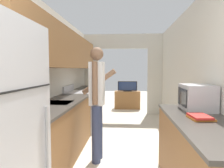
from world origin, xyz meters
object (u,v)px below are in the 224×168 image
at_px(book_stack, 200,117).
at_px(microwave, 197,97).
at_px(tv_cabinet, 127,100).
at_px(person, 97,100).
at_px(television, 127,86).
at_px(range_oven, 81,111).

bearing_deg(book_stack, microwave, 75.42).
bearing_deg(tv_cabinet, microwave, -79.20).
relative_size(person, book_stack, 6.43).
relative_size(microwave, tv_cabinet, 0.51).
bearing_deg(television, tv_cabinet, 90.00).
xyz_separation_m(tv_cabinet, television, (0.00, -0.04, 0.49)).
relative_size(range_oven, book_stack, 3.84).
distance_m(range_oven, television, 2.85).
height_order(book_stack, tv_cabinet, book_stack).
height_order(tv_cabinet, television, television).
distance_m(person, television, 4.16).
distance_m(book_stack, television, 5.08).
bearing_deg(book_stack, person, 143.26).
distance_m(tv_cabinet, television, 0.49).
xyz_separation_m(range_oven, microwave, (1.94, -1.91, 0.60)).
relative_size(book_stack, television, 0.39).
xyz_separation_m(person, book_stack, (1.20, -0.90, -0.02)).
xyz_separation_m(microwave, book_stack, (-0.13, -0.49, -0.14)).
height_order(range_oven, television, range_oven).
bearing_deg(book_stack, television, 98.44).
bearing_deg(tv_cabinet, television, -90.00).
bearing_deg(book_stack, range_oven, 126.98).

